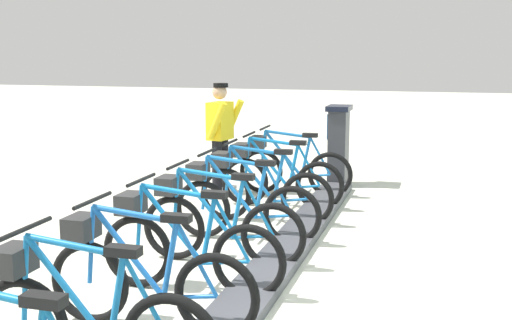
% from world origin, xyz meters
% --- Properties ---
extents(ground_plane, '(60.00, 60.00, 0.00)m').
position_xyz_m(ground_plane, '(0.00, 0.00, 0.00)').
color(ground_plane, beige).
extents(dock_rail_base, '(0.44, 8.97, 0.10)m').
position_xyz_m(dock_rail_base, '(0.00, 0.00, 0.05)').
color(dock_rail_base, '#47474C').
rests_on(dock_rail_base, ground).
extents(payment_kiosk, '(0.36, 0.52, 1.28)m').
position_xyz_m(payment_kiosk, '(0.05, -4.78, 0.67)').
color(payment_kiosk, '#38383D').
rests_on(payment_kiosk, ground).
extents(bike_docked_0, '(1.72, 0.54, 1.02)m').
position_xyz_m(bike_docked_0, '(0.62, -3.88, 0.43)').
color(bike_docked_0, black).
rests_on(bike_docked_0, ground).
extents(bike_docked_1, '(1.72, 0.54, 1.02)m').
position_xyz_m(bike_docked_1, '(0.62, -3.07, 0.43)').
color(bike_docked_1, black).
rests_on(bike_docked_1, ground).
extents(bike_docked_2, '(1.72, 0.54, 1.02)m').
position_xyz_m(bike_docked_2, '(0.62, -2.25, 0.43)').
color(bike_docked_2, black).
rests_on(bike_docked_2, ground).
extents(bike_docked_3, '(1.72, 0.54, 1.02)m').
position_xyz_m(bike_docked_3, '(0.62, -1.43, 0.43)').
color(bike_docked_3, black).
rests_on(bike_docked_3, ground).
extents(bike_docked_4, '(1.72, 0.54, 1.02)m').
position_xyz_m(bike_docked_4, '(0.62, -0.62, 0.43)').
color(bike_docked_4, black).
rests_on(bike_docked_4, ground).
extents(bike_docked_5, '(1.72, 0.54, 1.02)m').
position_xyz_m(bike_docked_5, '(0.62, 0.20, 0.43)').
color(bike_docked_5, black).
rests_on(bike_docked_5, ground).
extents(bike_docked_6, '(1.72, 0.54, 1.02)m').
position_xyz_m(bike_docked_6, '(0.62, 1.02, 0.43)').
color(bike_docked_6, black).
rests_on(bike_docked_6, ground).
extents(bike_docked_7, '(1.72, 0.54, 1.02)m').
position_xyz_m(bike_docked_7, '(0.62, 1.83, 0.43)').
color(bike_docked_7, black).
rests_on(bike_docked_7, ground).
extents(worker_near_rack, '(0.53, 0.67, 1.66)m').
position_xyz_m(worker_near_rack, '(1.66, -3.70, 0.91)').
color(worker_near_rack, white).
rests_on(worker_near_rack, ground).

